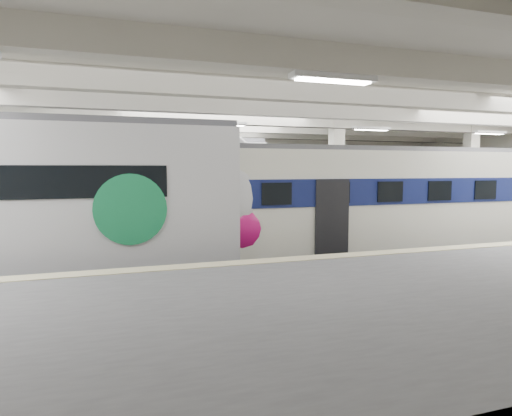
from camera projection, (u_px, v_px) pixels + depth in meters
name	position (u px, v px, depth m)	size (l,w,h in m)	color
station_hall	(258.00, 172.00, 11.73)	(36.00, 24.00, 5.75)	black
modern_emu	(37.00, 207.00, 11.67)	(14.71, 3.03, 4.70)	silver
older_rer	(389.00, 203.00, 15.17)	(12.21, 2.70, 4.08)	silver
far_train	(84.00, 192.00, 17.13)	(14.71, 3.36, 4.65)	silver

